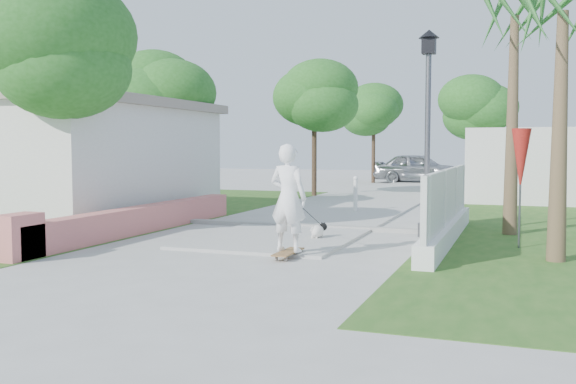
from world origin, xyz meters
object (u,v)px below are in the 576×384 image
at_px(bollard, 355,193).
at_px(patio_umbrella, 521,161).
at_px(dog, 318,231).
at_px(parked_car, 419,168).
at_px(street_lamp, 428,125).
at_px(skateboarder, 292,201).

distance_m(bollard, patio_umbrella, 7.25).
distance_m(patio_umbrella, dog, 4.22).
xyz_separation_m(dog, parked_car, (-1.26, 22.36, 0.61)).
bearing_deg(dog, street_lamp, 54.73).
distance_m(street_lamp, patio_umbrella, 2.27).
bearing_deg(dog, skateboarder, -65.49).
bearing_deg(street_lamp, skateboarder, -122.54).
distance_m(skateboarder, dog, 1.96).
relative_size(skateboarder, parked_car, 0.60).
xyz_separation_m(patio_umbrella, dog, (-3.94, -0.29, -1.48)).
distance_m(skateboarder, parked_car, 24.21).
bearing_deg(bollard, skateboarder, -84.58).
relative_size(street_lamp, dog, 8.51).
xyz_separation_m(skateboarder, dog, (-0.07, 1.81, -0.76)).
height_order(patio_umbrella, dog, patio_umbrella).
xyz_separation_m(bollard, dog, (0.66, -5.79, -0.38)).
xyz_separation_m(street_lamp, bollard, (-2.70, 4.50, -1.84)).
bearing_deg(patio_umbrella, skateboarder, -151.55).
bearing_deg(skateboarder, street_lamp, -114.32).
relative_size(street_lamp, patio_umbrella, 1.93).
relative_size(dog, parked_car, 0.11).
relative_size(skateboarder, dog, 5.55).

